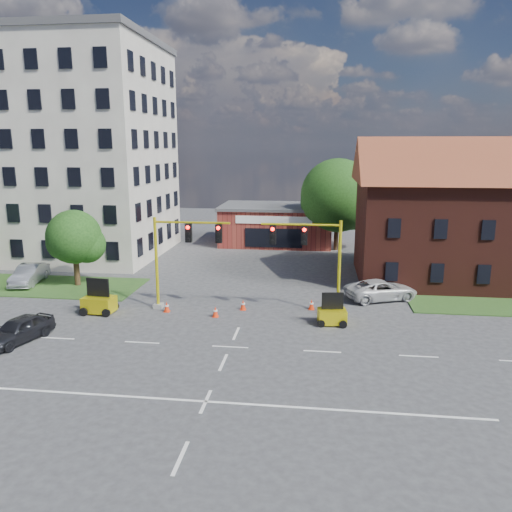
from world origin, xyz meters
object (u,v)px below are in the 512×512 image
(sedan_dark, at_px, (19,329))
(signal_mast_west, at_px, (180,252))
(trailer_west, at_px, (99,303))
(trailer_east, at_px, (332,315))
(signal_mast_east, at_px, (313,256))
(pickup_white, at_px, (381,290))

(sedan_dark, bearing_deg, signal_mast_west, 57.74)
(signal_mast_west, distance_m, trailer_west, 6.26)
(trailer_east, distance_m, sedan_dark, 18.15)
(trailer_west, bearing_deg, signal_mast_east, 10.69)
(signal_mast_east, height_order, trailer_west, signal_mast_east)
(signal_mast_west, height_order, pickup_white, signal_mast_west)
(signal_mast_west, distance_m, signal_mast_east, 8.71)
(signal_mast_east, distance_m, trailer_west, 14.31)
(trailer_east, bearing_deg, trailer_west, 171.79)
(signal_mast_east, bearing_deg, signal_mast_west, 180.00)
(pickup_white, bearing_deg, signal_mast_east, 106.29)
(signal_mast_west, xyz_separation_m, trailer_east, (9.95, -1.72, -3.31))
(signal_mast_west, relative_size, pickup_white, 1.21)
(pickup_white, relative_size, sedan_dark, 1.23)
(trailer_west, height_order, sedan_dark, trailer_west)
(trailer_west, bearing_deg, pickup_white, 20.53)
(signal_mast_east, distance_m, trailer_east, 3.94)
(signal_mast_east, relative_size, pickup_white, 1.21)
(signal_mast_west, height_order, trailer_west, signal_mast_west)
(signal_mast_west, bearing_deg, trailer_west, -163.82)
(signal_mast_west, relative_size, sedan_dark, 1.49)
(pickup_white, bearing_deg, trailer_west, 83.65)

